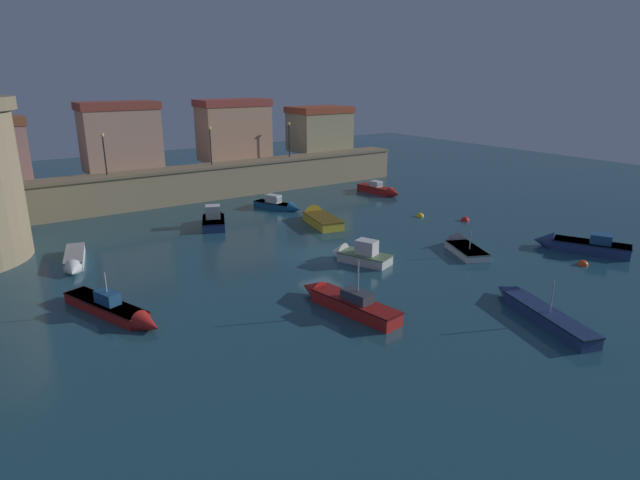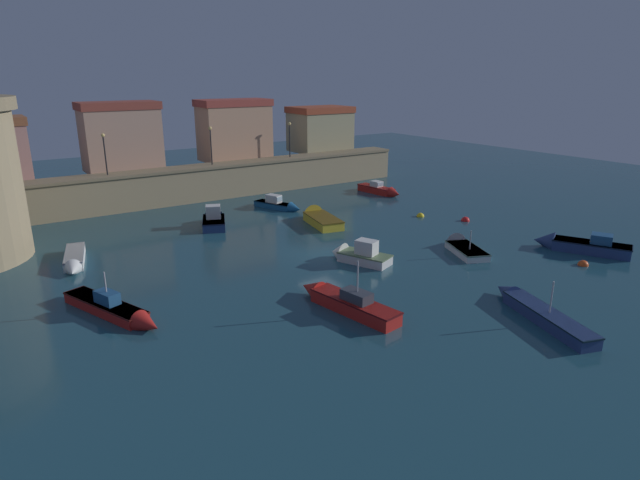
% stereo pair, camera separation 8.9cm
% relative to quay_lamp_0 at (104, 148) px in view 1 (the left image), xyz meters
% --- Properties ---
extents(ground_plane, '(112.03, 112.03, 0.00)m').
position_rel_quay_lamp_0_xyz_m(ground_plane, '(9.05, -19.93, -5.67)').
color(ground_plane, '#1E4756').
extents(quay_wall, '(44.68, 2.82, 3.29)m').
position_rel_quay_lamp_0_xyz_m(quay_wall, '(9.05, 0.00, -4.01)').
color(quay_wall, '#9E8966').
rests_on(quay_wall, ground).
extents(old_town_backdrop, '(40.73, 4.81, 6.28)m').
position_rel_quay_lamp_0_xyz_m(old_town_backdrop, '(8.83, 3.20, 0.29)').
color(old_town_backdrop, tan).
rests_on(old_town_backdrop, ground).
extents(quay_lamp_0, '(0.32, 0.32, 3.59)m').
position_rel_quay_lamp_0_xyz_m(quay_lamp_0, '(0.00, 0.00, 0.00)').
color(quay_lamp_0, black).
rests_on(quay_lamp_0, quay_wall).
extents(quay_lamp_1, '(0.32, 0.32, 3.65)m').
position_rel_quay_lamp_0_xyz_m(quay_lamp_1, '(9.80, 0.00, 0.04)').
color(quay_lamp_1, black).
rests_on(quay_lamp_1, quay_wall).
extents(quay_lamp_2, '(0.32, 0.32, 3.63)m').
position_rel_quay_lamp_0_xyz_m(quay_lamp_2, '(18.66, 0.00, 0.02)').
color(quay_lamp_2, black).
rests_on(quay_lamp_2, quay_wall).
extents(moored_boat_0, '(2.26, 6.77, 3.12)m').
position_rel_quay_lamp_0_xyz_m(moored_boat_0, '(4.80, -28.24, -5.22)').
color(moored_boat_0, red).
rests_on(moored_boat_0, ground).
extents(moored_boat_1, '(4.09, 6.23, 1.76)m').
position_rel_quay_lamp_0_xyz_m(moored_boat_1, '(23.91, -29.75, -5.20)').
color(moored_boat_1, navy).
rests_on(moored_boat_1, ground).
extents(moored_boat_2, '(2.92, 5.75, 1.76)m').
position_rel_quay_lamp_0_xyz_m(moored_boat_2, '(13.21, -13.48, -5.28)').
color(moored_boat_2, gold).
rests_on(moored_boat_2, ground).
extents(moored_boat_3, '(3.30, 4.84, 2.31)m').
position_rel_quay_lamp_0_xyz_m(moored_boat_3, '(17.34, -25.09, -5.40)').
color(moored_boat_3, white).
rests_on(moored_boat_3, ground).
extents(moored_boat_4, '(2.97, 4.47, 1.97)m').
position_rel_quay_lamp_0_xyz_m(moored_boat_4, '(9.93, -22.82, -5.20)').
color(moored_boat_4, silver).
rests_on(moored_boat_4, ground).
extents(moored_boat_5, '(2.34, 5.73, 1.07)m').
position_rel_quay_lamp_0_xyz_m(moored_boat_5, '(-5.54, -13.20, -5.33)').
color(moored_boat_5, white).
rests_on(moored_boat_5, ground).
extents(moored_boat_6, '(1.74, 5.45, 1.48)m').
position_rel_quay_lamp_0_xyz_m(moored_boat_6, '(24.61, -8.02, -5.25)').
color(moored_boat_6, red).
rests_on(moored_boat_6, ground).
extents(moored_boat_7, '(3.28, 4.66, 2.20)m').
position_rel_quay_lamp_0_xyz_m(moored_boat_7, '(5.72, -9.39, -5.17)').
color(moored_boat_7, navy).
rests_on(moored_boat_7, ground).
extents(moored_boat_8, '(3.54, 7.09, 2.54)m').
position_rel_quay_lamp_0_xyz_m(moored_boat_8, '(-5.29, -22.56, -5.30)').
color(moored_boat_8, red).
rests_on(moored_boat_8, ground).
extents(moored_boat_9, '(3.36, 7.23, 2.49)m').
position_rel_quay_lamp_0_xyz_m(moored_boat_9, '(12.28, -34.52, -5.32)').
color(moored_boat_9, navy).
rests_on(moored_boat_9, ground).
extents(moored_boat_10, '(2.86, 5.03, 1.50)m').
position_rel_quay_lamp_0_xyz_m(moored_boat_10, '(12.89, -7.68, -5.29)').
color(moored_boat_10, '#195689').
rests_on(moored_boat_10, ground).
extents(mooring_buoy_0, '(0.66, 0.66, 0.66)m').
position_rel_quay_lamp_0_xyz_m(mooring_buoy_0, '(21.51, -16.88, -5.67)').
color(mooring_buoy_0, yellow).
rests_on(mooring_buoy_0, ground).
extents(mooring_buoy_1, '(0.66, 0.66, 0.66)m').
position_rel_quay_lamp_0_xyz_m(mooring_buoy_1, '(21.48, -31.61, -5.67)').
color(mooring_buoy_1, '#EA4C19').
rests_on(mooring_buoy_1, ground).
extents(mooring_buoy_2, '(0.71, 0.71, 0.71)m').
position_rel_quay_lamp_0_xyz_m(mooring_buoy_2, '(23.62, -20.01, -5.67)').
color(mooring_buoy_2, red).
rests_on(mooring_buoy_2, ground).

